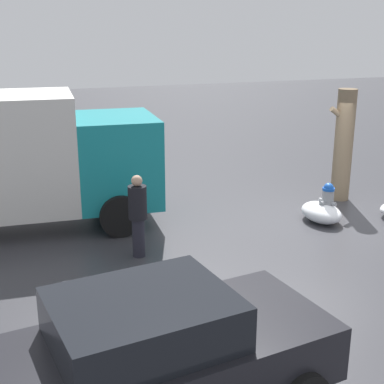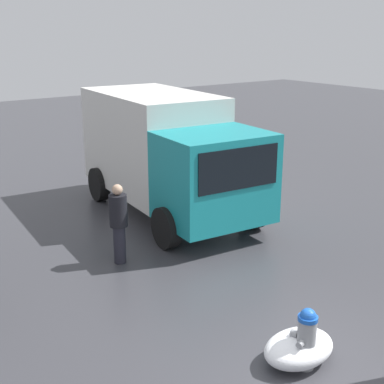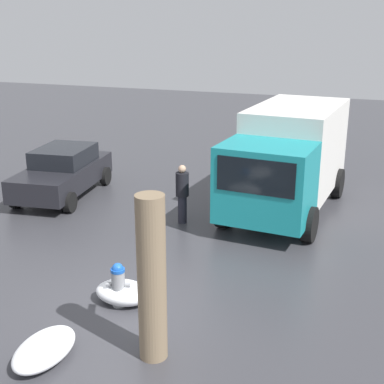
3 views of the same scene
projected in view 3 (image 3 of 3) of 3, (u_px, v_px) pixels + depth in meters
name	position (u px, v px, depth m)	size (l,w,h in m)	color
ground_plane	(119.00, 305.00, 10.43)	(60.00, 60.00, 0.00)	#38383D
fire_hydrant	(118.00, 284.00, 10.28)	(0.37, 0.47, 0.90)	gray
tree_trunk	(152.00, 279.00, 8.44)	(0.71, 0.47, 2.82)	#7F6B51
delivery_truck	(289.00, 156.00, 15.14)	(5.98, 2.96, 2.93)	teal
pedestrian	(182.00, 192.00, 14.34)	(0.35, 0.35, 1.62)	#23232D
parked_car	(63.00, 172.00, 16.63)	(4.17, 2.30, 1.50)	black
snow_pile_by_hydrant	(123.00, 292.00, 10.48)	(0.78, 1.11, 0.43)	white
snow_pile_curbside	(44.00, 349.00, 8.75)	(1.35, 0.82, 0.36)	white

